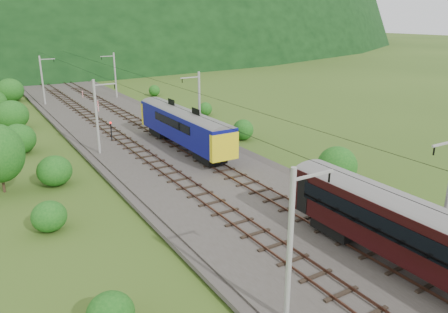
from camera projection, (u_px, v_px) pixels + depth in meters
ground at (371, 286)px, 24.77m from camera, size 600.00×600.00×0.00m
railbed at (266, 217)px, 32.85m from camera, size 14.00×220.00×0.30m
track_left at (239, 222)px, 31.59m from camera, size 2.40×220.00×0.27m
track_right at (291, 208)px, 33.96m from camera, size 2.40×220.00×0.27m
catenary_left at (97, 115)px, 46.35m from camera, size 2.54×192.28×8.00m
catenary_right at (199, 104)px, 52.40m from camera, size 2.54×192.28×8.00m
overhead_wires at (269, 128)px, 30.69m from camera, size 4.83×198.00×0.03m
hazard_post_near at (98, 106)px, 67.88m from camera, size 0.18×0.18×1.69m
hazard_post_far at (83, 94)px, 79.00m from camera, size 0.14×0.14×1.29m
signal at (111, 130)px, 51.86m from camera, size 0.26×0.26×2.32m
vegetation_left at (35, 168)px, 36.16m from camera, size 11.11×146.60×6.83m
vegetation_right at (335, 166)px, 40.67m from camera, size 6.56×107.02×3.21m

